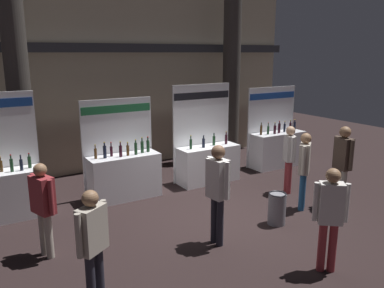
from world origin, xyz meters
TOP-DOWN VIEW (x-y plane):
  - ground_plane at (0.00, 0.00)m, footprint 24.00×24.00m
  - hall_colonnade at (0.00, 4.49)m, footprint 11.01×1.30m
  - exhibitor_booth_1 at (-1.22, 2.08)m, footprint 1.70×0.66m
  - exhibitor_booth_2 at (1.09, 2.07)m, footprint 1.70×0.66m
  - exhibitor_booth_3 at (3.65, 2.20)m, footprint 1.77×0.66m
  - trash_bin at (0.82, -0.83)m, footprint 0.35×0.35m
  - visitor_0 at (1.81, -0.56)m, footprint 0.45×0.40m
  - visitor_1 at (0.29, -2.50)m, footprint 0.43×0.40m
  - visitor_2 at (-0.66, -0.90)m, footprint 0.29×0.53m
  - visitor_3 at (2.29, 0.36)m, footprint 0.32×0.44m
  - visitor_4 at (-3.02, -1.46)m, footprint 0.49×0.39m
  - visitor_5 at (-3.32, 0.22)m, footprint 0.36×0.57m
  - visitor_6 at (2.60, -0.90)m, footprint 0.28×0.53m

SIDE VIEW (x-z plane):
  - ground_plane at x=0.00m, z-range 0.00..0.00m
  - trash_bin at x=0.82m, z-range 0.00..0.64m
  - exhibitor_booth_2 at x=1.09m, z-range -0.66..1.87m
  - exhibitor_booth_3 at x=3.65m, z-range -0.56..1.77m
  - exhibitor_booth_1 at x=-1.22m, z-range -0.54..1.75m
  - visitor_3 at x=2.29m, z-range 0.13..1.76m
  - visitor_5 at x=-3.32m, z-range 0.16..1.77m
  - visitor_4 at x=-3.02m, z-range 0.15..1.77m
  - visitor_1 at x=0.29m, z-range 0.15..1.81m
  - visitor_0 at x=1.81m, z-range 0.15..1.84m
  - visitor_6 at x=2.60m, z-range 0.18..1.98m
  - visitor_2 at x=-0.66m, z-range 0.18..1.99m
  - hall_colonnade at x=0.00m, z-range -0.03..6.21m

